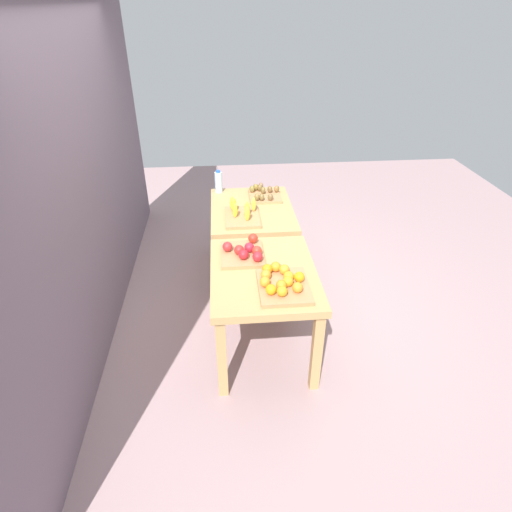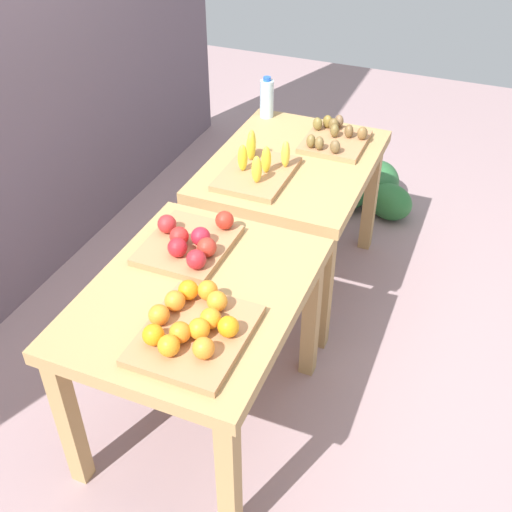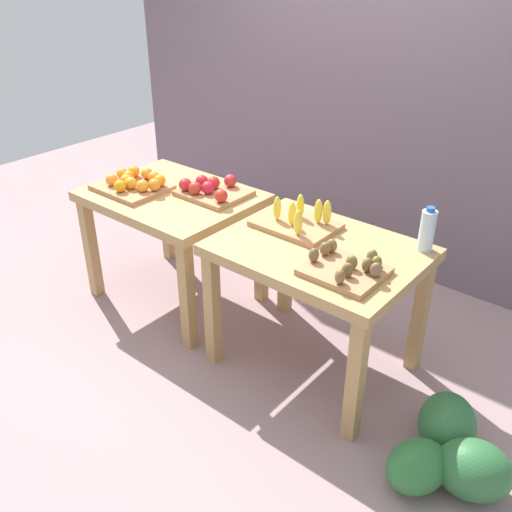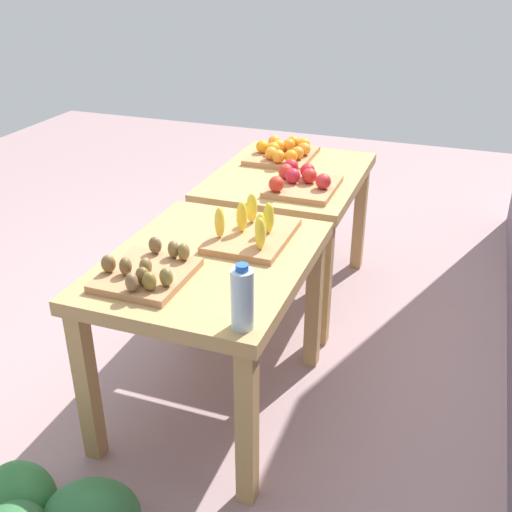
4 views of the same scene
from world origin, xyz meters
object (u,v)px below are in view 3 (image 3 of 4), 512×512
object	(u,v)px
display_table_right	(318,266)
water_bottle	(427,230)
kiwi_bin	(346,267)
display_table_left	(172,210)
watermelon_pile	(449,451)
banana_crate	(298,221)
apple_bin	(211,190)
orange_bin	(134,183)

from	to	relation	value
display_table_right	water_bottle	world-z (taller)	water_bottle
kiwi_bin	water_bottle	world-z (taller)	water_bottle
display_table_left	watermelon_pile	size ratio (longest dim) A/B	1.49
display_table_right	water_bottle	xyz separation A→B (m)	(0.43, 0.32, 0.22)
banana_crate	kiwi_bin	xyz separation A→B (m)	(0.47, -0.25, -0.01)
apple_bin	kiwi_bin	size ratio (longest dim) A/B	1.13
orange_bin	kiwi_bin	bearing A→B (deg)	-1.36
orange_bin	watermelon_pile	xyz separation A→B (m)	(2.25, -0.13, -0.68)
kiwi_bin	water_bottle	bearing A→B (deg)	68.45
display_table_left	display_table_right	distance (m)	1.12
orange_bin	apple_bin	distance (m)	0.51
water_bottle	watermelon_pile	bearing A→B (deg)	-49.29
display_table_left	display_table_right	xyz separation A→B (m)	(1.12, 0.00, 0.00)
display_table_left	watermelon_pile	xyz separation A→B (m)	(2.03, -0.24, -0.52)
orange_bin	banana_crate	xyz separation A→B (m)	(1.12, 0.22, -0.00)
water_bottle	watermelon_pile	distance (m)	1.05
apple_bin	display_table_right	bearing A→B (deg)	-8.33
orange_bin	banana_crate	bearing A→B (deg)	10.84
kiwi_bin	orange_bin	bearing A→B (deg)	178.64
display_table_right	kiwi_bin	bearing A→B (deg)	-30.13
display_table_left	apple_bin	size ratio (longest dim) A/B	2.54
banana_crate	orange_bin	bearing A→B (deg)	-169.16
display_table_left	orange_bin	size ratio (longest dim) A/B	2.35
display_table_left	kiwi_bin	xyz separation A→B (m)	(1.37, -0.14, 0.15)
display_table_left	kiwi_bin	bearing A→B (deg)	-6.03
display_table_left	orange_bin	xyz separation A→B (m)	(-0.22, -0.11, 0.16)
display_table_right	apple_bin	bearing A→B (deg)	171.67
apple_bin	kiwi_bin	xyz separation A→B (m)	(1.14, -0.28, -0.01)
display_table_left	orange_bin	bearing A→B (deg)	-154.25
kiwi_bin	water_bottle	size ratio (longest dim) A/B	1.54
kiwi_bin	watermelon_pile	world-z (taller)	kiwi_bin
banana_crate	kiwi_bin	world-z (taller)	banana_crate
apple_bin	watermelon_pile	distance (m)	1.97
display_table_left	watermelon_pile	distance (m)	2.11
display_table_left	water_bottle	bearing A→B (deg)	11.53
banana_crate	kiwi_bin	size ratio (longest dim) A/B	1.21
watermelon_pile	display_table_right	bearing A→B (deg)	165.16
display_table_left	kiwi_bin	world-z (taller)	kiwi_bin
kiwi_bin	watermelon_pile	size ratio (longest dim) A/B	0.52
display_table_right	banana_crate	xyz separation A→B (m)	(-0.22, 0.11, 0.15)
display_table_left	apple_bin	world-z (taller)	apple_bin
display_table_left	display_table_right	size ratio (longest dim) A/B	1.00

